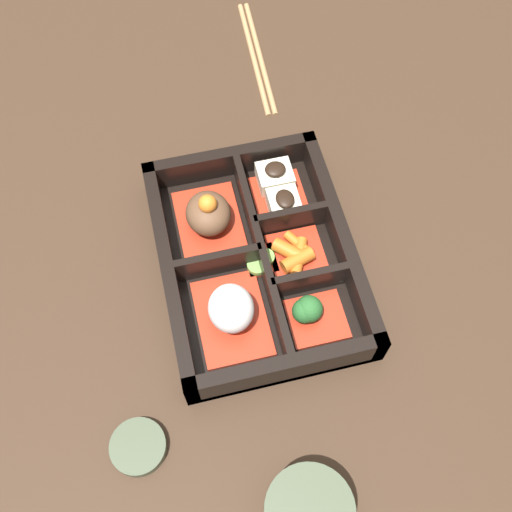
{
  "coord_description": "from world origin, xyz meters",
  "views": [
    {
      "loc": [
        -0.29,
        0.07,
        0.59
      ],
      "look_at": [
        0.0,
        0.0,
        0.03
      ],
      "focal_mm": 42.0,
      "sensor_mm": 36.0,
      "label": 1
    }
  ],
  "objects_px": {
    "tea_cup": "(308,512)",
    "sauce_dish": "(138,447)",
    "chopsticks": "(257,55)",
    "bowl_rice": "(231,311)"
  },
  "relations": [
    {
      "from": "chopsticks",
      "to": "bowl_rice",
      "type": "bearing_deg",
      "value": 162.69
    },
    {
      "from": "sauce_dish",
      "to": "bowl_rice",
      "type": "bearing_deg",
      "value": -47.55
    },
    {
      "from": "tea_cup",
      "to": "chopsticks",
      "type": "relative_size",
      "value": 0.37
    },
    {
      "from": "tea_cup",
      "to": "sauce_dish",
      "type": "bearing_deg",
      "value": 55.85
    },
    {
      "from": "bowl_rice",
      "to": "tea_cup",
      "type": "distance_m",
      "value": 0.2
    },
    {
      "from": "chopsticks",
      "to": "sauce_dish",
      "type": "bearing_deg",
      "value": 154.21
    },
    {
      "from": "chopsticks",
      "to": "sauce_dish",
      "type": "distance_m",
      "value": 0.53
    },
    {
      "from": "bowl_rice",
      "to": "tea_cup",
      "type": "height_order",
      "value": "bowl_rice"
    },
    {
      "from": "bowl_rice",
      "to": "tea_cup",
      "type": "xyz_separation_m",
      "value": [
        -0.2,
        -0.02,
        -0.01
      ]
    },
    {
      "from": "tea_cup",
      "to": "sauce_dish",
      "type": "xyz_separation_m",
      "value": [
        0.09,
        0.14,
        -0.02
      ]
    }
  ]
}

